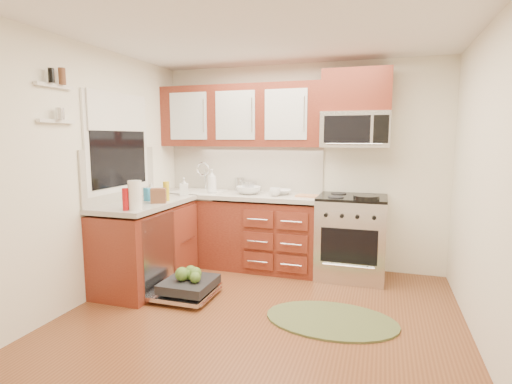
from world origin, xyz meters
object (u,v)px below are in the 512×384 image
(paper_towel_roll, at_px, (135,195))
(bowl_b, at_px, (249,190))
(cup, at_px, (275,192))
(upper_cabinets, at_px, (240,116))
(microwave, at_px, (355,130))
(rug, at_px, (331,320))
(bowl_a, at_px, (281,192))
(cutting_board, at_px, (308,196))
(range, at_px, (351,237))
(sink, at_px, (198,201))
(dishwasher, at_px, (186,288))
(skillet, at_px, (366,198))
(stock_pot, at_px, (248,187))

(paper_towel_roll, relative_size, bowl_b, 0.95)
(paper_towel_roll, relative_size, cup, 2.21)
(upper_cabinets, bearing_deg, microwave, -1.02)
(rug, height_order, bowl_a, bowl_a)
(rug, bearing_deg, microwave, 87.21)
(cutting_board, bearing_deg, range, 2.48)
(range, relative_size, bowl_b, 3.22)
(upper_cabinets, height_order, bowl_a, upper_cabinets)
(bowl_a, bearing_deg, sink, -176.27)
(dishwasher, height_order, paper_towel_roll, paper_towel_roll)
(range, distance_m, microwave, 1.23)
(skillet, bearing_deg, cutting_board, 160.93)
(microwave, xyz_separation_m, bowl_b, (-1.24, -0.15, -0.73))
(dishwasher, bearing_deg, bowl_b, 74.64)
(upper_cabinets, relative_size, rug, 1.76)
(upper_cabinets, height_order, paper_towel_roll, upper_cabinets)
(stock_pot, bearing_deg, skillet, -15.67)
(skillet, height_order, stock_pot, stock_pot)
(sink, xyz_separation_m, dishwasher, (0.39, -1.12, -0.70))
(range, xyz_separation_m, cutting_board, (-0.50, -0.02, 0.46))
(sink, bearing_deg, cup, -5.41)
(stock_pot, relative_size, bowl_a, 0.92)
(cup, bearing_deg, sink, 174.59)
(range, bearing_deg, cutting_board, -177.52)
(dishwasher, bearing_deg, stock_pot, 79.74)
(sink, distance_m, paper_towel_roll, 1.38)
(bowl_a, bearing_deg, bowl_b, -167.29)
(rug, distance_m, cutting_board, 1.57)
(range, xyz_separation_m, bowl_a, (-0.85, 0.06, 0.48))
(stock_pot, bearing_deg, bowl_b, -69.83)
(upper_cabinets, distance_m, sink, 1.21)
(bowl_b, bearing_deg, cutting_board, 0.41)
(bowl_a, height_order, bowl_b, bowl_b)
(rug, xyz_separation_m, bowl_a, (-0.78, 1.28, 0.94))
(sink, distance_m, cutting_board, 1.44)
(upper_cabinets, xyz_separation_m, paper_towel_roll, (-0.52, -1.51, -0.81))
(range, height_order, bowl_a, bowl_a)
(upper_cabinets, height_order, rug, upper_cabinets)
(upper_cabinets, relative_size, bowl_a, 8.53)
(range, xyz_separation_m, bowl_b, (-1.24, -0.03, 0.50))
(stock_pot, bearing_deg, sink, -164.65)
(sink, bearing_deg, microwave, 3.85)
(microwave, bearing_deg, bowl_a, -175.99)
(upper_cabinets, distance_m, range, 1.99)
(paper_towel_roll, xyz_separation_m, bowl_a, (1.08, 1.42, -0.11))
(rug, distance_m, bowl_a, 1.77)
(stock_pot, distance_m, cup, 0.50)
(bowl_a, relative_size, cup, 1.90)
(dishwasher, xyz_separation_m, rug, (1.47, -0.09, -0.09))
(range, distance_m, bowl_a, 0.98)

